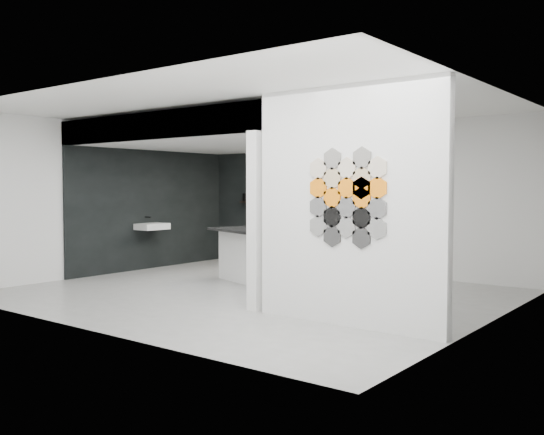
{
  "coord_description": "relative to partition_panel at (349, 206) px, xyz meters",
  "views": [
    {
      "loc": [
        5.81,
        -7.11,
        1.63
      ],
      "look_at": [
        0.1,
        0.3,
        1.15
      ],
      "focal_mm": 40.0,
      "sensor_mm": 36.0,
      "label": 1
    }
  ],
  "objects": [
    {
      "name": "bay_clad_back",
      "position": [
        -3.52,
        3.97,
        -0.22
      ],
      "size": [
        4.4,
        0.04,
        2.35
      ],
      "primitive_type": "cube",
      "color": "black",
      "rests_on": "floor"
    },
    {
      "name": "display_shelf",
      "position": [
        -3.43,
        3.87,
        -0.1
      ],
      "size": [
        3.0,
        0.15,
        0.04
      ],
      "primitive_type": "cube",
      "color": "black",
      "rests_on": "bay_clad_back"
    },
    {
      "name": "bottle_dark",
      "position": [
        -3.74,
        3.87,
        0.01
      ],
      "size": [
        0.09,
        0.09,
        0.18
      ],
      "primitive_type": "cylinder",
      "rotation": [
        0.0,
        0.0,
        -0.33
      ],
      "color": "black",
      "rests_on": "display_shelf"
    },
    {
      "name": "glass_vase",
      "position": [
        -2.08,
        3.87,
        0.0
      ],
      "size": [
        0.13,
        0.13,
        0.16
      ],
      "primitive_type": "cylinder",
      "rotation": [
        0.0,
        0.0,
        0.14
      ],
      "color": "gray",
      "rests_on": "display_shelf"
    },
    {
      "name": "glass_bowl",
      "position": [
        -2.12,
        3.87,
        -0.03
      ],
      "size": [
        0.16,
        0.16,
        0.09
      ],
      "primitive_type": "cylinder",
      "rotation": [
        0.0,
        0.0,
        0.23
      ],
      "color": "gray",
      "rests_on": "display_shelf"
    },
    {
      "name": "bay_clad_left",
      "position": [
        -5.7,
        2.0,
        -0.22
      ],
      "size": [
        0.04,
        4.0,
        2.35
      ],
      "primitive_type": "cube",
      "color": "black",
      "rests_on": "floor"
    },
    {
      "name": "bulkhead",
      "position": [
        -3.52,
        2.0,
        1.15
      ],
      "size": [
        4.4,
        4.0,
        0.4
      ],
      "primitive_type": "cube",
      "color": "silver",
      "rests_on": "corner_column"
    },
    {
      "name": "floor",
      "position": [
        -2.23,
        1.0,
        -1.4
      ],
      "size": [
        7.0,
        6.0,
        0.01
      ],
      "primitive_type": "cube",
      "color": "gray"
    },
    {
      "name": "wall_basin",
      "position": [
        -5.46,
        1.8,
        -0.55
      ],
      "size": [
        0.4,
        0.6,
        0.12
      ],
      "primitive_type": "cube",
      "color": "silver",
      "rests_on": "bay_clad_left"
    },
    {
      "name": "kitchen_island",
      "position": [
        -2.9,
        1.8,
        -0.93
      ],
      "size": [
        1.87,
        1.28,
        1.38
      ],
      "rotation": [
        0.0,
        0.0,
        -0.34
      ],
      "color": "silver",
      "rests_on": "floor"
    },
    {
      "name": "kettle",
      "position": [
        -2.34,
        3.87,
        0.0
      ],
      "size": [
        0.22,
        0.22,
        0.17
      ],
      "primitive_type": "ellipsoid",
      "rotation": [
        0.0,
        0.0,
        0.14
      ],
      "color": "black",
      "rests_on": "display_shelf"
    },
    {
      "name": "hex_tile_cluster",
      "position": [
        0.03,
        -0.09,
        0.1
      ],
      "size": [
        1.04,
        0.02,
        1.16
      ],
      "color": "silver",
      "rests_on": "partition_panel"
    },
    {
      "name": "corner_column",
      "position": [
        -1.41,
        0.0,
        -0.22
      ],
      "size": [
        0.16,
        0.16,
        2.35
      ],
      "primitive_type": "cube",
      "color": "silver",
      "rests_on": "floor"
    },
    {
      "name": "utensil_cup",
      "position": [
        -4.16,
        3.87,
        -0.03
      ],
      "size": [
        0.1,
        0.1,
        0.11
      ],
      "primitive_type": "cylinder",
      "rotation": [
        0.0,
        0.0,
        0.15
      ],
      "color": "black",
      "rests_on": "display_shelf"
    },
    {
      "name": "fascia_beam",
      "position": [
        -3.52,
        0.08,
        1.15
      ],
      "size": [
        4.4,
        0.16,
        0.4
      ],
      "primitive_type": "cube",
      "color": "silver",
      "rests_on": "corner_column"
    },
    {
      "name": "stockpot",
      "position": [
        -4.78,
        3.87,
        0.0
      ],
      "size": [
        0.26,
        0.26,
        0.16
      ],
      "primitive_type": "cylinder",
      "rotation": [
        0.0,
        0.0,
        0.37
      ],
      "color": "black",
      "rests_on": "display_shelf"
    },
    {
      "name": "partition_panel",
      "position": [
        0.0,
        0.0,
        0.0
      ],
      "size": [
        2.45,
        0.15,
        2.8
      ],
      "primitive_type": "cube",
      "color": "silver",
      "rests_on": "floor"
    }
  ]
}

